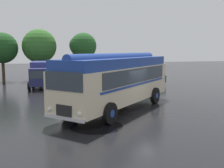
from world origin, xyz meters
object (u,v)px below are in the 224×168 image
object	(u,v)px
car_mid_left	(100,77)
car_mid_right	(122,76)
vintage_bus	(118,79)
car_near_left	(71,77)
car_far_right	(149,76)
box_van	(42,73)

from	to	relation	value
car_mid_left	car_mid_right	bearing A→B (deg)	3.51
vintage_bus	car_near_left	distance (m)	12.11
vintage_bus	car_far_right	size ratio (longest dim) A/B	2.04
vintage_bus	car_mid_right	size ratio (longest dim) A/B	2.06
vintage_bus	car_far_right	distance (m)	13.26
vintage_bus	box_van	distance (m)	12.57
car_mid_left	car_far_right	bearing A→B (deg)	-5.14
car_mid_right	box_van	bearing A→B (deg)	-177.82
car_near_left	box_van	xyz separation A→B (m)	(-2.88, -0.26, 0.52)
car_mid_right	car_far_right	bearing A→B (deg)	-12.81
vintage_bus	car_mid_left	world-z (taller)	vintage_bus
box_van	car_mid_right	bearing A→B (deg)	2.18
car_near_left	car_far_right	world-z (taller)	same
car_near_left	car_mid_right	distance (m)	5.67
car_near_left	car_mid_left	bearing A→B (deg)	-1.78
car_mid_left	car_far_right	size ratio (longest dim) A/B	0.99
car_near_left	car_far_right	bearing A→B (deg)	-3.93
car_far_right	box_van	xyz separation A→B (m)	(-11.41, 0.33, 0.52)
car_far_right	box_van	bearing A→B (deg)	178.36
box_van	vintage_bus	bearing A→B (deg)	-68.36
car_mid_right	box_van	distance (m)	8.57
car_mid_right	car_far_right	xyz separation A→B (m)	(2.86, -0.65, 0.00)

